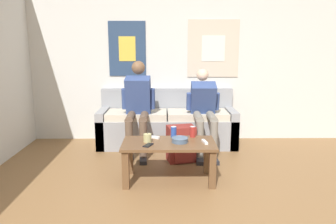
# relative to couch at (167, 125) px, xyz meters

# --- Properties ---
(wall_back) EXTENTS (10.00, 0.07, 2.55)m
(wall_back) POSITION_rel_couch_xyz_m (0.20, 0.34, 0.98)
(wall_back) COLOR silver
(wall_back) RESTS_ON ground_plane
(couch) EXTENTS (2.01, 0.67, 0.82)m
(couch) POSITION_rel_couch_xyz_m (0.00, 0.00, 0.00)
(couch) COLOR gray
(couch) RESTS_ON ground_plane
(coffee_table) EXTENTS (1.01, 0.53, 0.44)m
(coffee_table) POSITION_rel_couch_xyz_m (0.01, -1.34, 0.06)
(coffee_table) COLOR brown
(coffee_table) RESTS_ON ground_plane
(person_seated_adult) EXTENTS (0.47, 0.85, 1.26)m
(person_seated_adult) POSITION_rel_couch_xyz_m (-0.41, -0.34, 0.39)
(person_seated_adult) COLOR brown
(person_seated_adult) RESTS_ON ground_plane
(person_seated_teen) EXTENTS (0.47, 0.90, 1.14)m
(person_seated_teen) POSITION_rel_couch_xyz_m (0.50, -0.35, 0.33)
(person_seated_teen) COLOR gray
(person_seated_teen) RESTS_ON ground_plane
(backpack) EXTENTS (0.39, 0.33, 0.46)m
(backpack) POSITION_rel_couch_xyz_m (0.17, -0.73, -0.07)
(backpack) COLOR maroon
(backpack) RESTS_ON ground_plane
(ceramic_bowl) EXTENTS (0.18, 0.18, 0.06)m
(ceramic_bowl) POSITION_rel_couch_xyz_m (0.13, -1.34, 0.17)
(ceramic_bowl) COLOR #475B75
(ceramic_bowl) RESTS_ON coffee_table
(pillar_candle) EXTENTS (0.09, 0.09, 0.10)m
(pillar_candle) POSITION_rel_couch_xyz_m (-0.22, -1.33, 0.19)
(pillar_candle) COLOR tan
(pillar_candle) RESTS_ON coffee_table
(drink_can_blue) EXTENTS (0.07, 0.07, 0.12)m
(drink_can_blue) POSITION_rel_couch_xyz_m (0.07, -1.13, 0.21)
(drink_can_blue) COLOR #28479E
(drink_can_blue) RESTS_ON coffee_table
(drink_can_red) EXTENTS (0.07, 0.07, 0.12)m
(drink_can_red) POSITION_rel_couch_xyz_m (0.28, -1.13, 0.21)
(drink_can_red) COLOR maroon
(drink_can_red) RESTS_ON coffee_table
(game_controller_near_left) EXTENTS (0.14, 0.10, 0.03)m
(game_controller_near_left) POSITION_rel_couch_xyz_m (-0.16, -1.18, 0.16)
(game_controller_near_left) COLOR white
(game_controller_near_left) RESTS_ON coffee_table
(game_controller_near_right) EXTENTS (0.06, 0.15, 0.03)m
(game_controller_near_right) POSITION_rel_couch_xyz_m (0.39, -1.37, 0.16)
(game_controller_near_right) COLOR white
(game_controller_near_right) RESTS_ON coffee_table
(cell_phone) EXTENTS (0.12, 0.15, 0.01)m
(cell_phone) POSITION_rel_couch_xyz_m (-0.21, -1.46, 0.15)
(cell_phone) COLOR black
(cell_phone) RESTS_ON coffee_table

